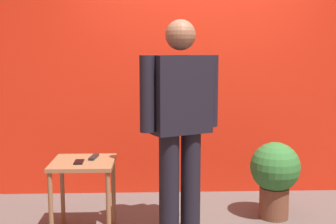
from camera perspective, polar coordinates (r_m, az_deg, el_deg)
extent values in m
cube|color=red|center=(4.53, 3.63, 7.19)|extent=(4.90, 0.12, 2.85)
cylinder|color=black|center=(3.46, 0.15, -9.81)|extent=(0.21, 0.21, 0.85)
cylinder|color=black|center=(3.55, 2.97, -9.35)|extent=(0.21, 0.21, 0.85)
cube|color=black|center=(3.36, 1.63, 2.32)|extent=(0.51, 0.41, 0.60)
cube|color=silver|center=(3.46, 0.66, 2.99)|extent=(0.12, 0.07, 0.51)
cube|color=#384C99|center=(3.47, 0.61, 2.70)|extent=(0.05, 0.03, 0.46)
cylinder|color=black|center=(3.23, -2.74, 2.36)|extent=(0.15, 0.15, 0.57)
cylinder|color=black|center=(3.50, 5.66, 2.76)|extent=(0.15, 0.15, 0.57)
sphere|color=brown|center=(3.35, 1.66, 10.08)|extent=(0.23, 0.23, 0.23)
cube|color=olive|center=(3.56, -11.07, -6.54)|extent=(0.50, 0.50, 0.03)
cylinder|color=olive|center=(3.49, -15.11, -12.27)|extent=(0.04, 0.04, 0.58)
cylinder|color=olive|center=(3.42, -7.81, -12.49)|extent=(0.04, 0.04, 0.58)
cylinder|color=olive|center=(3.89, -13.67, -10.09)|extent=(0.04, 0.04, 0.58)
cylinder|color=olive|center=(3.83, -7.17, -10.22)|extent=(0.04, 0.04, 0.58)
cube|color=black|center=(3.51, -11.60, -6.43)|extent=(0.08, 0.15, 0.01)
cube|color=black|center=(3.62, -9.71, -5.84)|extent=(0.07, 0.17, 0.02)
cylinder|color=brown|center=(4.09, 13.72, -11.44)|extent=(0.26, 0.26, 0.28)
sphere|color=#2D7233|center=(3.99, 13.87, -7.01)|extent=(0.44, 0.44, 0.44)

